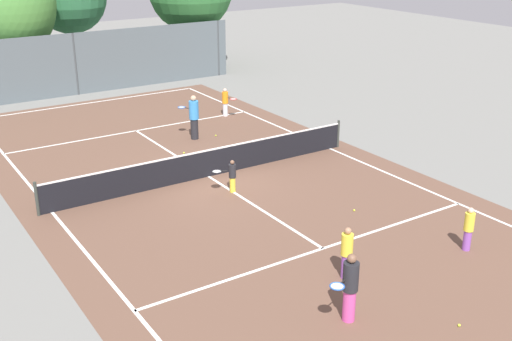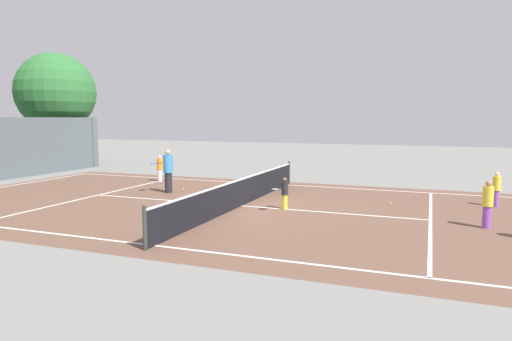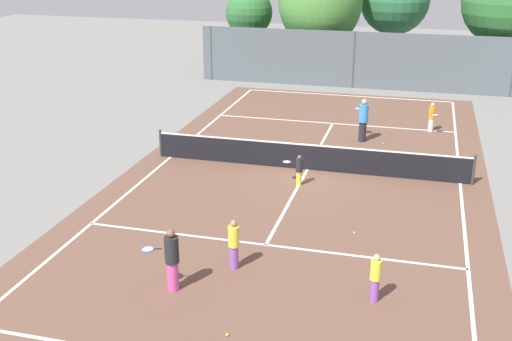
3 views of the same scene
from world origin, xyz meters
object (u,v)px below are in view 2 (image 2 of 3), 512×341
Objects in this scene: player_2 at (284,193)px; player_3 at (168,171)px; tennis_ball_0 at (183,189)px; tennis_ball_1 at (391,203)px; tennis_ball_4 at (226,206)px; tennis_ball_3 at (183,199)px; player_0 at (160,168)px; player_5 at (496,189)px; player_4 at (488,204)px; tennis_ball_2 at (226,190)px.

player_3 is (1.64, 5.69, 0.36)m from player_2.
tennis_ball_0 is 8.88m from tennis_ball_1.
tennis_ball_4 is (-1.93, -3.60, -0.92)m from player_3.
player_3 is 2.08m from tennis_ball_3.
player_0 reaches higher than player_2.
player_5 is at bearing -76.12° from tennis_ball_1.
player_5 reaches higher than player_2.
player_2 is 16.91× the size of tennis_ball_3.
player_4 is 4.11m from tennis_ball_1.
tennis_ball_3 is (-2.12, -1.22, 0.00)m from tennis_ball_0.
tennis_ball_1 is (2.84, 2.89, -0.68)m from player_4.
tennis_ball_0 and tennis_ball_1 have the same top height.
player_4 is 1.11× the size of player_5.
player_5 reaches higher than tennis_ball_3.
tennis_ball_4 is at bearing 116.05° from tennis_ball_1.
tennis_ball_0 is (0.90, -0.19, -0.92)m from player_3.
player_4 is 8.38m from tennis_ball_4.
player_3 reaches higher than tennis_ball_3.
tennis_ball_3 is at bearing -130.84° from player_3.
player_0 is at bearing 38.26° from player_3.
tennis_ball_2 is at bearing -60.15° from player_3.
tennis_ball_1 is (-0.16, -8.88, 0.00)m from tennis_ball_0.
player_5 is 11.58m from tennis_ball_3.
player_3 is 1.47× the size of player_5.
player_4 is at bearing -108.73° from tennis_ball_2.
player_4 is at bearing -91.14° from tennis_ball_4.
player_2 is 4.59m from tennis_ball_2.
player_3 is at bearing -141.74° from player_0.
player_0 is 1.17× the size of player_2.
tennis_ball_4 is at bearing -129.69° from tennis_ball_0.
player_3 is at bearing 97.34° from player_5.
player_0 is 0.71× the size of player_3.
player_4 is 21.11× the size of tennis_ball_4.
player_5 is 3.71m from tennis_ball_1.
player_4 is (-0.46, -6.27, 0.13)m from player_2.
tennis_ball_2 is (-1.58, -4.37, -0.65)m from player_0.
tennis_ball_4 is at bearing 111.49° from player_5.
tennis_ball_0 is at bearing 50.31° from tennis_ball_4.
tennis_ball_3 is 1.00× the size of tennis_ball_4.
tennis_ball_3 is at bearing 104.42° from tennis_ball_1.
player_3 is 27.97× the size of tennis_ball_3.
tennis_ball_1 is at bearing -85.28° from player_3.
player_0 is at bearing 41.99° from tennis_ball_3.
tennis_ball_3 is (0.87, 10.54, -0.68)m from player_4.
player_3 is 12.73m from player_5.
tennis_ball_3 is (-1.22, -1.41, -0.92)m from player_3.
tennis_ball_4 is at bearing -107.84° from tennis_ball_3.
player_4 is 3.78m from player_5.
tennis_ball_3 is (0.41, 4.27, -0.55)m from player_2.
player_5 is (-1.19, -14.85, -0.04)m from player_0.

